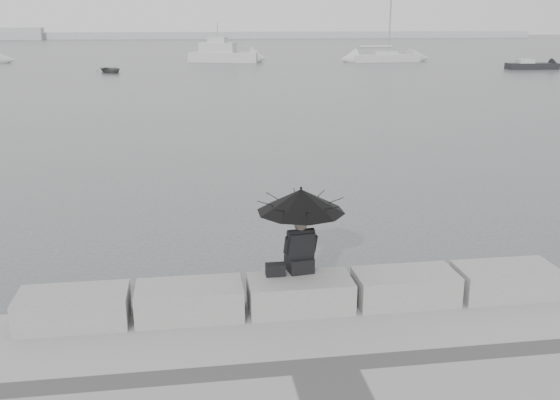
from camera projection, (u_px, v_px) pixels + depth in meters
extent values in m
plane|color=#434547|center=(295.00, 324.00, 10.31)|extent=(360.00, 360.00, 0.00)
cube|color=gray|center=(73.00, 308.00, 9.19)|extent=(1.60, 0.80, 0.50)
cube|color=gray|center=(190.00, 301.00, 9.43)|extent=(1.60, 0.80, 0.50)
cube|color=gray|center=(300.00, 294.00, 9.67)|extent=(1.60, 0.80, 0.50)
cube|color=gray|center=(405.00, 287.00, 9.91)|extent=(1.60, 0.80, 0.50)
cube|color=gray|center=(505.00, 281.00, 10.16)|extent=(1.60, 0.80, 0.50)
sphere|color=#726056|center=(301.00, 224.00, 9.70)|extent=(0.21, 0.21, 0.21)
cylinder|color=black|center=(301.00, 220.00, 9.67)|extent=(0.02, 0.02, 1.00)
cone|color=black|center=(301.00, 200.00, 9.58)|extent=(1.38, 1.38, 0.36)
sphere|color=black|center=(301.00, 188.00, 9.52)|extent=(0.04, 0.04, 0.04)
cube|color=black|center=(275.00, 270.00, 9.71)|extent=(0.30, 0.17, 0.19)
cube|color=#A9ACAF|center=(190.00, 35.00, 157.25)|extent=(180.00, 6.00, 1.60)
cube|color=#BABABD|center=(384.00, 59.00, 72.97)|extent=(8.05, 2.95, 0.90)
cube|color=#BABABD|center=(385.00, 53.00, 72.81)|extent=(2.87, 1.79, 0.50)
cylinder|color=gray|center=(387.00, 1.00, 71.17)|extent=(0.16, 0.16, 12.00)
cylinder|color=gray|center=(385.00, 48.00, 72.62)|extent=(4.44, 0.41, 0.10)
cube|color=#BABABD|center=(225.00, 58.00, 72.52)|extent=(8.53, 5.22, 1.20)
cube|color=#BABABD|center=(225.00, 48.00, 72.21)|extent=(4.52, 3.37, 1.20)
cube|color=#BABABD|center=(224.00, 40.00, 71.96)|extent=(2.42, 2.16, 0.60)
cylinder|color=gray|center=(224.00, 30.00, 71.65)|extent=(0.08, 0.08, 1.60)
cube|color=black|center=(532.00, 67.00, 62.21)|extent=(5.10, 1.89, 0.70)
cube|color=#BABABD|center=(532.00, 62.00, 62.07)|extent=(1.57, 1.29, 0.50)
imported|color=slate|center=(111.00, 70.00, 58.12)|extent=(3.52, 2.83, 0.55)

